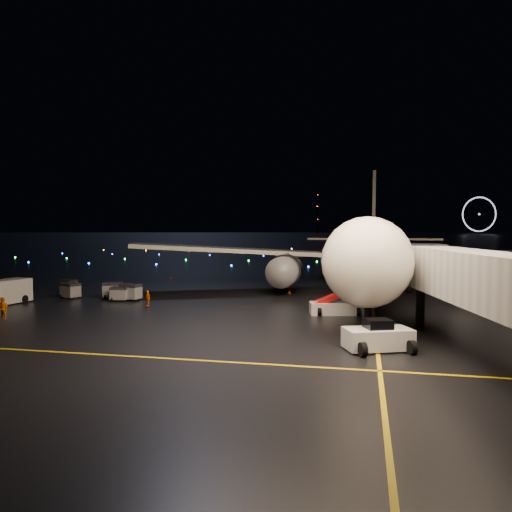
% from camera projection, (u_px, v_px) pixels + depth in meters
% --- Properties ---
extents(ground, '(2000.00, 2000.00, 0.00)m').
position_uv_depth(ground, '(347.00, 240.00, 332.32)').
color(ground, black).
rests_on(ground, ground).
extents(lane_centre, '(0.25, 80.00, 0.02)m').
position_uv_depth(lane_centre, '(372.00, 304.00, 51.68)').
color(lane_centre, '#D5AF08').
rests_on(lane_centre, ground).
extents(lane_cross, '(60.00, 0.25, 0.02)m').
position_uv_depth(lane_cross, '(98.00, 354.00, 30.89)').
color(lane_cross, '#D5AF08').
rests_on(lane_cross, ground).
extents(airliner, '(64.84, 61.76, 17.94)m').
position_uv_depth(airliner, '(372.00, 219.00, 63.43)').
color(airliner, white).
rests_on(airliner, ground).
extents(pushback_tug, '(4.72, 3.60, 2.00)m').
position_uv_depth(pushback_tug, '(378.00, 335.00, 32.00)').
color(pushback_tug, silver).
rests_on(pushback_tug, ground).
extents(belt_loader, '(7.46, 3.46, 3.49)m').
position_uv_depth(belt_loader, '(337.00, 295.00, 45.35)').
color(belt_loader, silver).
rests_on(belt_loader, ground).
extents(service_truck, '(3.14, 7.22, 2.57)m').
position_uv_depth(service_truck, '(4.00, 292.00, 51.12)').
color(service_truck, silver).
rests_on(service_truck, ground).
extents(crew_b, '(0.99, 0.81, 1.92)m').
position_uv_depth(crew_b, '(3.00, 309.00, 42.65)').
color(crew_b, orange).
rests_on(crew_b, ground).
extents(crew_c, '(0.95, 0.90, 1.58)m').
position_uv_depth(crew_c, '(148.00, 298.00, 50.22)').
color(crew_c, orange).
rests_on(crew_c, ground).
extents(safety_cone_0, '(0.50, 0.50, 0.50)m').
position_uv_depth(safety_cone_0, '(322.00, 299.00, 53.13)').
color(safety_cone_0, '#EB4A00').
rests_on(safety_cone_0, ground).
extents(safety_cone_1, '(0.49, 0.49, 0.49)m').
position_uv_depth(safety_cone_1, '(290.00, 287.00, 63.98)').
color(safety_cone_1, '#EB4A00').
rests_on(safety_cone_1, ground).
extents(safety_cone_2, '(0.52, 0.52, 0.48)m').
position_uv_depth(safety_cone_2, '(289.00, 292.00, 59.68)').
color(safety_cone_2, '#EB4A00').
rests_on(safety_cone_2, ground).
extents(safety_cone_3, '(0.52, 0.52, 0.56)m').
position_uv_depth(safety_cone_3, '(171.00, 277.00, 76.84)').
color(safety_cone_3, '#EB4A00').
rests_on(safety_cone_3, ground).
extents(ferris_wheel, '(49.33, 16.80, 52.00)m').
position_uv_depth(ferris_wheel, '(479.00, 216.00, 704.69)').
color(ferris_wheel, black).
rests_on(ferris_wheel, ground).
extents(radio_mast, '(1.80, 1.80, 64.00)m').
position_uv_depth(radio_mast, '(318.00, 213.00, 772.59)').
color(radio_mast, black).
rests_on(radio_mast, ground).
extents(taxiway_lights, '(164.00, 92.00, 0.36)m').
position_uv_depth(taxiway_lights, '(324.00, 255.00, 143.01)').
color(taxiway_lights, black).
rests_on(taxiway_lights, ground).
extents(baggage_cart_0, '(1.94, 1.48, 1.51)m').
position_uv_depth(baggage_cart_0, '(120.00, 294.00, 53.72)').
color(baggage_cart_0, gray).
rests_on(baggage_cart_0, ground).
extents(baggage_cart_1, '(2.49, 2.12, 1.80)m').
position_uv_depth(baggage_cart_1, '(113.00, 290.00, 55.76)').
color(baggage_cart_1, gray).
rests_on(baggage_cart_1, ground).
extents(baggage_cart_2, '(2.28, 1.77, 1.77)m').
position_uv_depth(baggage_cart_2, '(131.00, 292.00, 54.15)').
color(baggage_cart_2, gray).
rests_on(baggage_cart_2, ground).
extents(baggage_cart_3, '(2.07, 1.70, 1.52)m').
position_uv_depth(baggage_cart_3, '(69.00, 286.00, 60.93)').
color(baggage_cart_3, gray).
rests_on(baggage_cart_3, ground).
extents(baggage_cart_4, '(2.40, 2.08, 1.71)m').
position_uv_depth(baggage_cart_4, '(70.00, 291.00, 55.73)').
color(baggage_cart_4, gray).
rests_on(baggage_cart_4, ground).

